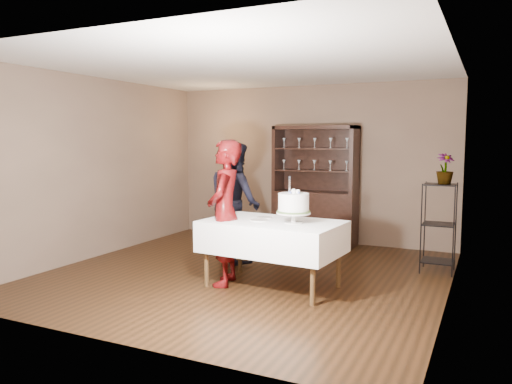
# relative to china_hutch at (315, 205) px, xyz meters

# --- Properties ---
(floor) EXTENTS (5.00, 5.00, 0.00)m
(floor) POSITION_rel_china_hutch_xyz_m (-0.20, -2.25, -0.66)
(floor) COLOR black
(floor) RESTS_ON ground
(ceiling) EXTENTS (5.00, 5.00, 0.00)m
(ceiling) POSITION_rel_china_hutch_xyz_m (-0.20, -2.25, 2.04)
(ceiling) COLOR silver
(ceiling) RESTS_ON back_wall
(back_wall) EXTENTS (5.00, 0.02, 2.70)m
(back_wall) POSITION_rel_china_hutch_xyz_m (-0.20, 0.25, 0.69)
(back_wall) COLOR brown
(back_wall) RESTS_ON floor
(wall_left) EXTENTS (0.02, 5.00, 2.70)m
(wall_left) POSITION_rel_china_hutch_xyz_m (-2.70, -2.25, 0.69)
(wall_left) COLOR brown
(wall_left) RESTS_ON floor
(wall_right) EXTENTS (0.02, 5.00, 2.70)m
(wall_right) POSITION_rel_china_hutch_xyz_m (2.30, -2.25, 0.69)
(wall_right) COLOR brown
(wall_right) RESTS_ON floor
(china_hutch) EXTENTS (1.40, 0.48, 2.00)m
(china_hutch) POSITION_rel_china_hutch_xyz_m (0.00, 0.00, 0.00)
(china_hutch) COLOR black
(china_hutch) RESTS_ON floor
(plant_etagere) EXTENTS (0.42, 0.42, 1.20)m
(plant_etagere) POSITION_rel_china_hutch_xyz_m (2.08, -1.05, -0.01)
(plant_etagere) COLOR black
(plant_etagere) RESTS_ON floor
(cake_table) EXTENTS (1.68, 1.12, 0.81)m
(cake_table) POSITION_rel_china_hutch_xyz_m (0.35, -2.63, -0.05)
(cake_table) COLOR white
(cake_table) RESTS_ON floor
(woman) EXTENTS (0.59, 0.74, 1.77)m
(woman) POSITION_rel_china_hutch_xyz_m (-0.22, -2.76, 0.22)
(woman) COLOR #390605
(woman) RESTS_ON floor
(man) EXTENTS (1.08, 1.06, 1.76)m
(man) POSITION_rel_china_hutch_xyz_m (-0.66, -1.68, 0.22)
(man) COLOR black
(man) RESTS_ON floor
(cake) EXTENTS (0.45, 0.45, 0.55)m
(cake) POSITION_rel_china_hutch_xyz_m (0.63, -2.66, 0.36)
(cake) COLOR beige
(cake) RESTS_ON cake_table
(plate_near) EXTENTS (0.26, 0.26, 0.01)m
(plate_near) POSITION_rel_china_hutch_xyz_m (0.21, -2.69, 0.15)
(plate_near) COLOR beige
(plate_near) RESTS_ON cake_table
(plate_far) EXTENTS (0.24, 0.24, 0.01)m
(plate_far) POSITION_rel_china_hutch_xyz_m (0.18, -2.48, 0.15)
(plate_far) COLOR beige
(plate_far) RESTS_ON cake_table
(potted_plant) EXTENTS (0.32, 0.32, 0.41)m
(potted_plant) POSITION_rel_china_hutch_xyz_m (2.13, -1.06, 0.73)
(potted_plant) COLOR #44602E
(potted_plant) RESTS_ON plant_etagere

